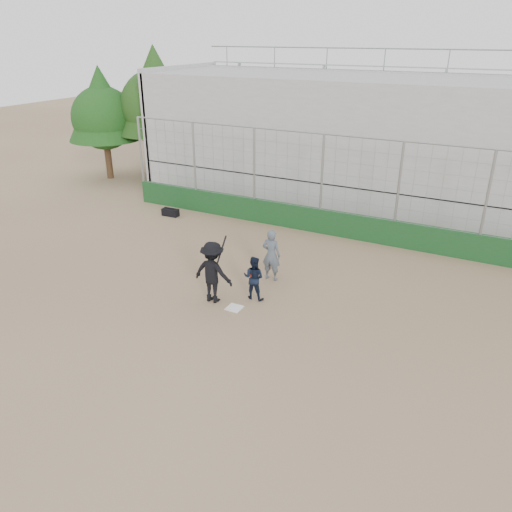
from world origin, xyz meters
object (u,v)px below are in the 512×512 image
at_px(batter_at_plate, 213,272).
at_px(umpire, 271,257).
at_px(equipment_bag, 170,212).
at_px(catcher_crouched, 254,284).

relative_size(batter_at_plate, umpire, 1.30).
distance_m(batter_at_plate, umpire, 2.31).
bearing_deg(batter_at_plate, umpire, 66.42).
xyz_separation_m(umpire, equipment_bag, (-6.75, 3.59, -0.62)).
height_order(catcher_crouched, equipment_bag, catcher_crouched).
bearing_deg(equipment_bag, batter_at_plate, -44.37).
bearing_deg(catcher_crouched, umpire, 94.28).
bearing_deg(umpire, catcher_crouched, 93.02).
bearing_deg(batter_at_plate, equipment_bag, 135.63).
height_order(batter_at_plate, equipment_bag, batter_at_plate).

